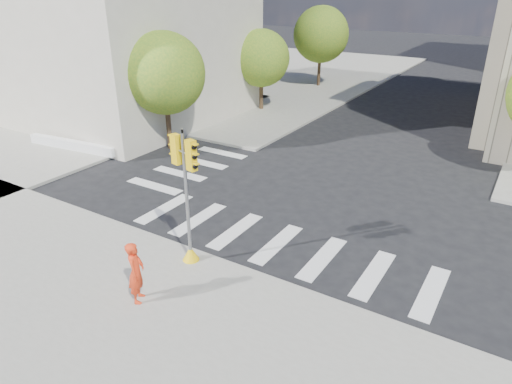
# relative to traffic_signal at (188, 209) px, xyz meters

# --- Properties ---
(ground) EXTENTS (160.00, 160.00, 0.00)m
(ground) POSITION_rel_traffic_signal_xyz_m (1.92, 4.61, -2.06)
(ground) COLOR black
(ground) RESTS_ON ground
(sidewalk_far_left) EXTENTS (28.00, 40.00, 0.15)m
(sidewalk_far_left) POSITION_rel_traffic_signal_xyz_m (-18.08, 30.61, -1.99)
(sidewalk_far_left) COLOR gray
(sidewalk_far_left) RESTS_ON ground
(classical_building) EXTENTS (19.00, 15.00, 12.70)m
(classical_building) POSITION_rel_traffic_signal_xyz_m (-18.08, 12.61, 4.38)
(classical_building) COLOR beige
(classical_building) RESTS_ON ground
(tree_lw_near) EXTENTS (4.40, 4.40, 6.41)m
(tree_lw_near) POSITION_rel_traffic_signal_xyz_m (-8.58, 8.61, 2.14)
(tree_lw_near) COLOR #382616
(tree_lw_near) RESTS_ON ground
(tree_lw_mid) EXTENTS (4.00, 4.00, 5.77)m
(tree_lw_mid) POSITION_rel_traffic_signal_xyz_m (-8.58, 18.61, 1.70)
(tree_lw_mid) COLOR #382616
(tree_lw_mid) RESTS_ON ground
(tree_lw_far) EXTENTS (4.80, 4.80, 6.95)m
(tree_lw_far) POSITION_rel_traffic_signal_xyz_m (-8.58, 28.61, 2.48)
(tree_lw_far) COLOR #382616
(tree_lw_far) RESTS_ON ground
(traffic_signal) EXTENTS (1.08, 0.56, 4.52)m
(traffic_signal) POSITION_rel_traffic_signal_xyz_m (0.00, 0.00, 0.00)
(traffic_signal) COLOR yellow
(traffic_signal) RESTS_ON sidewalk_near
(photographer) EXTENTS (0.76, 0.83, 1.91)m
(photographer) POSITION_rel_traffic_signal_xyz_m (0.07, -2.45, -0.96)
(photographer) COLOR red
(photographer) RESTS_ON sidewalk_near
(planter_wall) EXTENTS (6.01, 1.08, 0.50)m
(planter_wall) POSITION_rel_traffic_signal_xyz_m (-12.78, 5.26, -1.66)
(planter_wall) COLOR white
(planter_wall) RESTS_ON sidewalk_left_near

